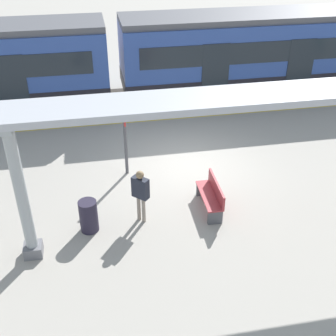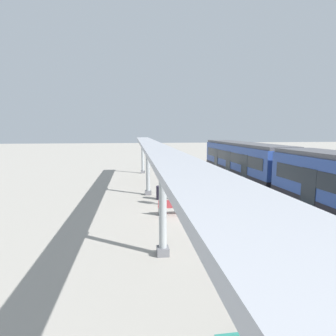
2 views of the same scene
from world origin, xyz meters
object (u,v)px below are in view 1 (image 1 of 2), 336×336
at_px(trash_bin, 89,216).
at_px(platform_info_sign, 125,136).
at_px(passenger_by_the_benches, 141,190).
at_px(canopy_pillar_second, 21,192).
at_px(train_far_carriage, 288,51).
at_px(bench_near_end, 212,195).

distance_m(trash_bin, platform_info_sign, 3.02).
bearing_deg(trash_bin, passenger_by_the_benches, 95.72).
bearing_deg(canopy_pillar_second, trash_bin, 116.62).
xyz_separation_m(canopy_pillar_second, platform_info_sign, (-3.29, 2.65, -0.54)).
height_order(train_far_carriage, bench_near_end, train_far_carriage).
height_order(bench_near_end, passenger_by_the_benches, passenger_by_the_benches).
xyz_separation_m(platform_info_sign, passenger_by_the_benches, (2.46, 0.13, -0.34)).
relative_size(bench_near_end, platform_info_sign, 0.68).
relative_size(trash_bin, passenger_by_the_benches, 0.57).
distance_m(trash_bin, passenger_by_the_benches, 1.50).
height_order(canopy_pillar_second, passenger_by_the_benches, canopy_pillar_second).
bearing_deg(platform_info_sign, canopy_pillar_second, -38.82).
bearing_deg(platform_info_sign, train_far_carriage, 126.33).
xyz_separation_m(train_far_carriage, trash_bin, (8.20, -8.88, -1.38)).
relative_size(canopy_pillar_second, trash_bin, 4.08).
height_order(train_far_carriage, canopy_pillar_second, canopy_pillar_second).
bearing_deg(canopy_pillar_second, train_far_carriage, 130.90).
relative_size(train_far_carriage, trash_bin, 15.90).
bearing_deg(canopy_pillar_second, passenger_by_the_benches, 106.72).
distance_m(train_far_carriage, passenger_by_the_benches, 11.03).
bearing_deg(canopy_pillar_second, platform_info_sign, 141.18).
bearing_deg(passenger_by_the_benches, trash_bin, -84.28).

